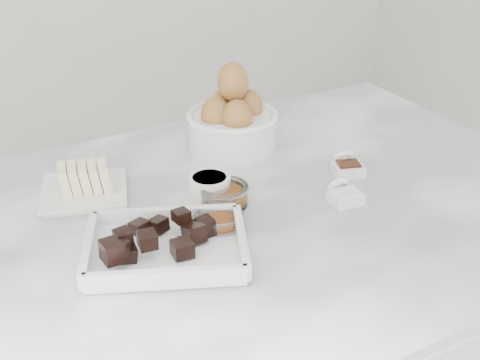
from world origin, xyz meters
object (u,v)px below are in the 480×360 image
object	(u,v)px
zest_bowl	(219,221)
salt_spoon	(344,194)
vanilla_spoon	(347,166)
chocolate_dish	(166,242)
sugar_ramekin	(210,187)
egg_bowl	(232,121)
butter_plate	(82,185)
honey_bowl	(224,195)

from	to	relation	value
zest_bowl	salt_spoon	distance (m)	0.23
zest_bowl	vanilla_spoon	bearing A→B (deg)	12.20
chocolate_dish	sugar_ramekin	size ratio (longest dim) A/B	4.03
egg_bowl	zest_bowl	xyz separation A→B (m)	(-0.17, -0.27, -0.04)
vanilla_spoon	egg_bowl	bearing A→B (deg)	122.39
zest_bowl	vanilla_spoon	xyz separation A→B (m)	(0.30, 0.06, -0.00)
butter_plate	chocolate_dish	bearing A→B (deg)	-77.80
honey_bowl	zest_bowl	bearing A→B (deg)	-122.90
butter_plate	sugar_ramekin	world-z (taller)	butter_plate
butter_plate	egg_bowl	distance (m)	0.33
chocolate_dish	salt_spoon	bearing A→B (deg)	0.97
sugar_ramekin	vanilla_spoon	xyz separation A→B (m)	(0.27, -0.04, -0.01)
egg_bowl	honey_bowl	distance (m)	0.24
butter_plate	honey_bowl	distance (m)	0.25
chocolate_dish	honey_bowl	size ratio (longest dim) A/B	3.42
egg_bowl	honey_bowl	size ratio (longest dim) A/B	2.16
egg_bowl	vanilla_spoon	distance (m)	0.25
zest_bowl	egg_bowl	bearing A→B (deg)	57.51
egg_bowl	vanilla_spoon	size ratio (longest dim) A/B	2.31
chocolate_dish	egg_bowl	size ratio (longest dim) A/B	1.58
sugar_ramekin	vanilla_spoon	size ratio (longest dim) A/B	0.91
sugar_ramekin	vanilla_spoon	world-z (taller)	same
sugar_ramekin	egg_bowl	bearing A→B (deg)	50.81
sugar_ramekin	zest_bowl	world-z (taller)	sugar_ramekin
honey_bowl	chocolate_dish	bearing A→B (deg)	-147.35
salt_spoon	zest_bowl	bearing A→B (deg)	175.61
butter_plate	egg_bowl	bearing A→B (deg)	9.31
egg_bowl	vanilla_spoon	bearing A→B (deg)	-57.61
sugar_ramekin	egg_bowl	xyz separation A→B (m)	(0.14, 0.17, 0.03)
butter_plate	zest_bowl	xyz separation A→B (m)	(0.15, -0.22, -0.00)
sugar_ramekin	honey_bowl	xyz separation A→B (m)	(0.01, -0.03, -0.00)
chocolate_dish	sugar_ramekin	xyz separation A→B (m)	(0.14, 0.12, -0.00)
vanilla_spoon	salt_spoon	xyz separation A→B (m)	(-0.07, -0.08, -0.00)
egg_bowl	salt_spoon	distance (m)	0.30
egg_bowl	honey_bowl	world-z (taller)	egg_bowl
chocolate_dish	butter_plate	xyz separation A→B (m)	(-0.05, 0.24, -0.00)
butter_plate	vanilla_spoon	world-z (taller)	butter_plate
zest_bowl	sugar_ramekin	bearing A→B (deg)	71.31
chocolate_dish	zest_bowl	bearing A→B (deg)	12.89
vanilla_spoon	salt_spoon	bearing A→B (deg)	-130.09
butter_plate	salt_spoon	distance (m)	0.45
chocolate_dish	honey_bowl	xyz separation A→B (m)	(0.15, 0.10, -0.01)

